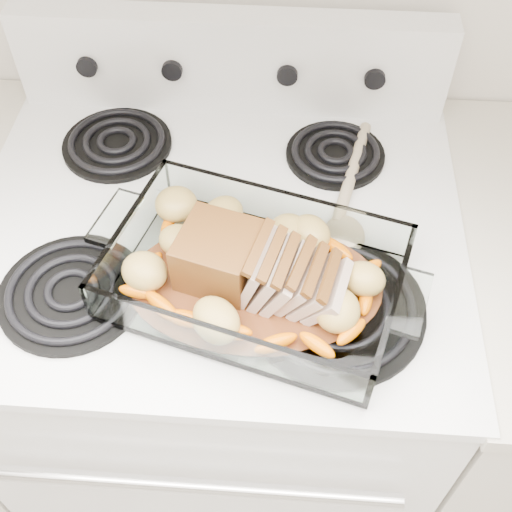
{
  "coord_description": "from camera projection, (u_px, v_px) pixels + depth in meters",
  "views": [
    {
      "loc": [
        0.11,
        0.98,
        1.69
      ],
      "look_at": [
        0.07,
        1.54,
        0.99
      ],
      "focal_mm": 45.0,
      "sensor_mm": 36.0,
      "label": 1
    }
  ],
  "objects": [
    {
      "name": "wooden_spoon",
      "position": [
        348.0,
        205.0,
        1.02
      ],
      "size": [
        0.08,
        0.3,
        0.02
      ],
      "rotation": [
        0.0,
        0.0,
        -0.22
      ],
      "color": "tan",
      "rests_on": "electric_range"
    },
    {
      "name": "baking_dish",
      "position": [
        255.0,
        279.0,
        0.9
      ],
      "size": [
        0.39,
        0.26,
        0.08
      ],
      "rotation": [
        0.0,
        0.0,
        -0.28
      ],
      "color": "white",
      "rests_on": "electric_range"
    },
    {
      "name": "pork_roast",
      "position": [
        245.0,
        267.0,
        0.88
      ],
      "size": [
        0.24,
        0.1,
        0.08
      ],
      "rotation": [
        0.0,
        0.0,
        0.1
      ],
      "color": "brown",
      "rests_on": "baking_dish"
    },
    {
      "name": "roast_vegetables",
      "position": [
        254.0,
        254.0,
        0.92
      ],
      "size": [
        0.38,
        0.21,
        0.05
      ],
      "rotation": [
        0.0,
        0.0,
        -0.43
      ],
      "color": "#FC6F00",
      "rests_on": "baking_dish"
    },
    {
      "name": "electric_range",
      "position": [
        226.0,
        361.0,
        1.37
      ],
      "size": [
        0.78,
        0.7,
        1.12
      ],
      "color": "white",
      "rests_on": "ground"
    }
  ]
}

